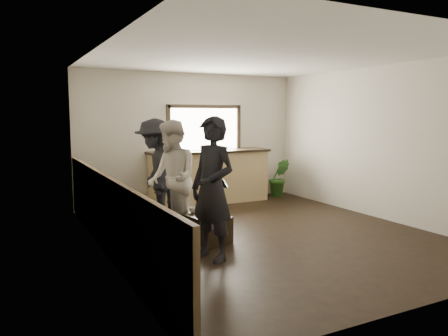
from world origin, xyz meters
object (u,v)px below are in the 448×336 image
coffee_table (202,227)px  cup_b (215,212)px  person_d (172,169)px  person_a (212,189)px  sofa (148,225)px  cup_a (193,210)px  person_b (172,179)px  potted_plant (279,178)px  bar_counter (209,174)px  person_c (156,173)px

coffee_table → cup_b: (0.15, -0.12, 0.24)m
coffee_table → person_d: (0.18, 1.78, 0.69)m
coffee_table → person_a: size_ratio=0.47×
sofa → cup_a: sofa is taller
person_b → cup_a: bearing=57.9°
sofa → potted_plant: bearing=-57.8°
cup_b → person_a: bearing=-117.9°
coffee_table → cup_a: 0.31m
bar_counter → cup_a: (-1.40, -2.36, -0.20)m
potted_plant → person_c: size_ratio=0.48×
cup_b → bar_counter: bearing=66.3°
coffee_table → person_b: person_b is taller
cup_a → person_a: person_a is taller
person_b → cup_b: bearing=50.4°
potted_plant → person_c: person_c is taller
sofa → cup_b: sofa is taller
sofa → person_b: bearing=-69.3°
bar_counter → sofa: bearing=-132.4°
coffee_table → potted_plant: (3.09, 2.46, 0.25)m
coffee_table → person_d: person_d is taller
coffee_table → person_d: 1.92m
coffee_table → person_b: size_ratio=0.48×
cup_a → cup_b: bearing=-50.5°
cup_b → person_b: person_b is taller
bar_counter → sofa: size_ratio=1.43×
sofa → cup_a: size_ratio=16.18×
cup_a → person_b: bearing=143.4°
person_b → person_a: bearing=9.0°
person_c → bar_counter: bearing=140.2°
person_b → bar_counter: bearing=146.9°
coffee_table → person_b: (-0.35, 0.36, 0.72)m
person_b → coffee_table: bearing=48.3°
person_a → person_b: person_a is taller
bar_counter → cup_b: 2.90m
person_b → person_c: 0.79m
cup_b → person_c: 1.45m
sofa → person_b: (0.45, 0.15, 0.64)m
person_a → person_d: 2.69m
person_a → sofa: bearing=-173.4°
person_a → person_b: size_ratio=1.03×
person_d → coffee_table: bearing=50.2°
person_d → person_c: bearing=15.8°
person_c → person_b: bearing=10.6°
person_a → cup_b: bearing=132.1°
person_b → person_d: (0.53, 1.41, -0.03)m
sofa → person_a: bearing=-151.1°
cup_a → person_c: bearing=105.0°
potted_plant → person_d: person_d is taller
cup_a → person_a: bearing=-98.8°
cup_a → person_c: person_c is taller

